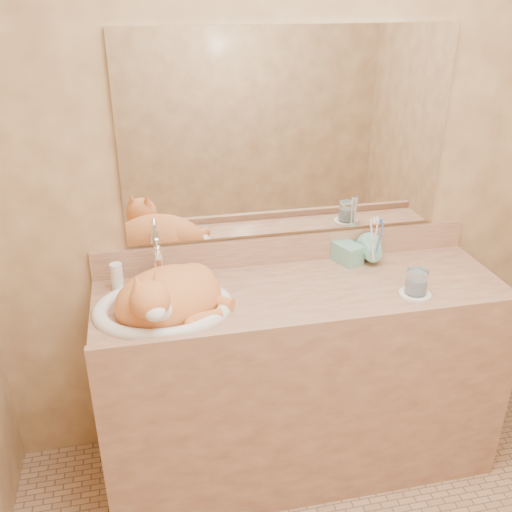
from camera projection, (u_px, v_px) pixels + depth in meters
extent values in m
cube|color=olive|center=(287.00, 170.00, 2.26)|extent=(2.40, 0.02, 2.50)
cube|color=white|center=(289.00, 136.00, 2.19)|extent=(1.30, 0.02, 0.80)
imported|color=#6EB098|center=(359.00, 247.00, 2.34)|extent=(0.11, 0.11, 0.18)
imported|color=#6EB098|center=(374.00, 256.00, 2.35)|extent=(0.13, 0.13, 0.11)
cylinder|color=white|center=(415.00, 294.00, 2.16)|extent=(0.12, 0.12, 0.01)
cylinder|color=white|center=(417.00, 282.00, 2.14)|extent=(0.08, 0.08, 0.09)
cylinder|color=white|center=(117.00, 277.00, 2.18)|extent=(0.05, 0.05, 0.11)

